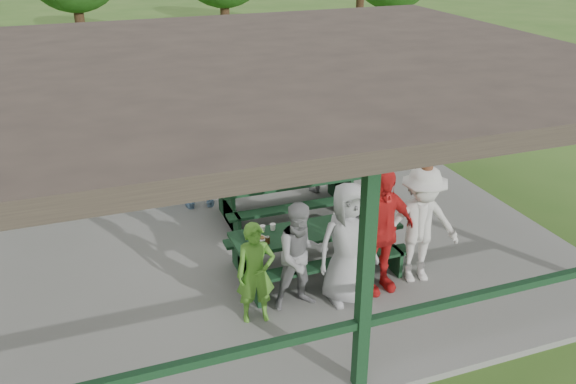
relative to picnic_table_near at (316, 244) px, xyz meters
name	(u,v)px	position (x,y,z in m)	size (l,w,h in m)	color
ground	(262,246)	(-0.51, 1.20, -0.58)	(90.00, 90.00, 0.00)	#30561B
concrete_slab	(262,244)	(-0.51, 1.20, -0.53)	(10.00, 8.00, 0.10)	slate
pavilion_structure	(258,67)	(-0.51, 1.20, 2.59)	(10.60, 8.60, 3.24)	black
picnic_table_near	(316,244)	(0.00, 0.00, 0.00)	(2.68, 1.39, 0.75)	black
picnic_table_far	(288,192)	(0.28, 2.00, 0.00)	(2.66, 1.39, 0.75)	black
table_setting	(310,227)	(-0.09, 0.03, 0.31)	(2.24, 0.45, 0.10)	white
contestant_green	(256,273)	(-1.28, -0.91, 0.27)	(0.54, 0.36, 1.49)	#498727
contestant_grey_left	(301,256)	(-0.57, -0.81, 0.34)	(0.79, 0.62, 1.63)	gray
contestant_grey_mid	(348,244)	(0.11, -0.90, 0.46)	(0.91, 0.59, 1.86)	#98989A
contestant_red	(380,231)	(0.67, -0.81, 0.51)	(1.16, 0.48, 1.98)	red
contestant_white_fedora	(421,225)	(1.38, -0.78, 0.47)	(1.33, 0.91, 1.94)	beige
spectator_lblue	(198,169)	(-1.21, 2.99, 0.30)	(1.44, 0.46, 1.55)	#7DA3C2
spectator_blue	(161,164)	(-1.84, 3.37, 0.35)	(0.60, 0.40, 1.65)	teal
spectator_grey	(320,156)	(1.28, 2.87, 0.28)	(0.74, 0.57, 1.52)	#969699
pickup_truck	(257,92)	(1.65, 8.21, 0.21)	(2.60, 5.64, 1.57)	silver
farm_trailer	(38,99)	(-4.14, 10.30, 0.02)	(3.46, 2.16, 1.21)	#1A4A93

